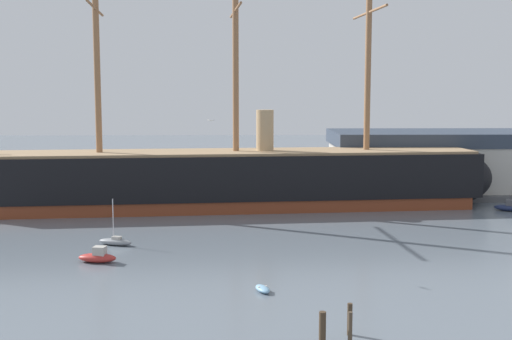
# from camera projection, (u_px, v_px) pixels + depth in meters

# --- Properties ---
(tall_ship) EXTENTS (76.82, 18.58, 36.95)m
(tall_ship) POSITION_uv_depth(u_px,v_px,m) (236.00, 178.00, 87.34)
(tall_ship) COLOR brown
(tall_ship) RESTS_ON ground
(dinghy_near_centre) EXTENTS (1.51, 2.19, 0.47)m
(dinghy_near_centre) POSITION_uv_depth(u_px,v_px,m) (263.00, 289.00, 51.32)
(dinghy_near_centre) COLOR #7FB2D6
(dinghy_near_centre) RESTS_ON ground
(motorboat_mid_left) EXTENTS (3.71, 2.01, 1.48)m
(motorboat_mid_left) POSITION_uv_depth(u_px,v_px,m) (98.00, 257.00, 60.11)
(motorboat_mid_left) COLOR #B22D28
(motorboat_mid_left) RESTS_ON ground
(sailboat_alongside_bow) EXTENTS (3.79, 2.26, 4.74)m
(sailboat_alongside_bow) POSITION_uv_depth(u_px,v_px,m) (115.00, 241.00, 66.79)
(sailboat_alongside_bow) COLOR gray
(sailboat_alongside_bow) RESTS_ON ground
(sailboat_far_left) EXTENTS (2.66, 4.32, 5.41)m
(sailboat_far_left) POSITION_uv_depth(u_px,v_px,m) (55.00, 203.00, 88.96)
(sailboat_far_left) COLOR gray
(sailboat_far_left) RESTS_ON ground
(motorboat_far_right) EXTENTS (3.78, 2.83, 1.47)m
(motorboat_far_right) POSITION_uv_depth(u_px,v_px,m) (509.00, 207.00, 85.74)
(motorboat_far_right) COLOR #1E284C
(motorboat_far_right) RESTS_ON ground
(motorboat_distant_centre) EXTENTS (3.01, 2.96, 1.25)m
(motorboat_distant_centre) POSITION_uv_depth(u_px,v_px,m) (288.00, 194.00, 96.95)
(motorboat_distant_centre) COLOR silver
(motorboat_distant_centre) RESTS_ON ground
(mooring_piling_nearest) EXTENTS (0.44, 0.44, 2.03)m
(mooring_piling_nearest) POSITION_uv_depth(u_px,v_px,m) (322.00, 328.00, 40.74)
(mooring_piling_nearest) COLOR #423323
(mooring_piling_nearest) RESTS_ON ground
(mooring_piling_left_pair) EXTENTS (0.26, 0.26, 2.23)m
(mooring_piling_left_pair) POSITION_uv_depth(u_px,v_px,m) (350.00, 330.00, 40.09)
(mooring_piling_left_pair) COLOR #4C3D2D
(mooring_piling_left_pair) RESTS_ON ground
(mooring_piling_right_pair) EXTENTS (0.33, 0.33, 2.08)m
(mooring_piling_right_pair) POSITION_uv_depth(u_px,v_px,m) (350.00, 319.00, 42.17)
(mooring_piling_right_pair) COLOR #423323
(mooring_piling_right_pair) RESTS_ON ground
(dockside_warehouse_right) EXTENTS (52.69, 18.46, 15.71)m
(dockside_warehouse_right) POSITION_uv_depth(u_px,v_px,m) (493.00, 162.00, 100.79)
(dockside_warehouse_right) COLOR #565659
(dockside_warehouse_right) RESTS_ON ground
(seagull_in_flight) EXTENTS (0.73, 1.01, 0.13)m
(seagull_in_flight) POSITION_uv_depth(u_px,v_px,m) (211.00, 120.00, 59.58)
(seagull_in_flight) COLOR silver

